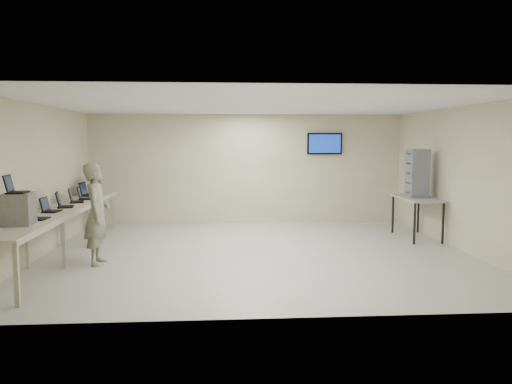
{
  "coord_description": "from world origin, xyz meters",
  "views": [
    {
      "loc": [
        -0.66,
        -9.3,
        2.15
      ],
      "look_at": [
        0.0,
        0.2,
        1.15
      ],
      "focal_mm": 35.0,
      "sensor_mm": 36.0,
      "label": 1
    }
  ],
  "objects": [
    {
      "name": "side_table",
      "position": [
        3.6,
        1.22,
        0.83
      ],
      "size": [
        0.7,
        1.51,
        0.9
      ],
      "color": "gray",
      "rests_on": "ground"
    },
    {
      "name": "soldier",
      "position": [
        -2.8,
        -0.65,
        0.88
      ],
      "size": [
        0.46,
        0.67,
        1.76
      ],
      "primitive_type": "imported",
      "rotation": [
        0.0,
        0.0,
        1.63
      ],
      "color": "#60644B",
      "rests_on": "ground"
    },
    {
      "name": "laptop_1",
      "position": [
        -3.66,
        -0.49,
        0.97
      ],
      "size": [
        0.3,
        0.35,
        0.26
      ],
      "rotation": [
        0.0,
        0.0,
        -0.08
      ],
      "color": "black",
      "rests_on": "workbench"
    },
    {
      "name": "laptop_on_box",
      "position": [
        -3.7,
        -1.8,
        1.44
      ],
      "size": [
        0.32,
        0.37,
        0.27
      ],
      "rotation": [
        0.0,
        0.0,
        0.09
      ],
      "color": "black",
      "rests_on": "equipment_box"
    },
    {
      "name": "laptop_4",
      "position": [
        -3.58,
        1.35,
        0.97
      ],
      "size": [
        0.32,
        0.36,
        0.26
      ],
      "rotation": [
        0.0,
        0.0,
        0.15
      ],
      "color": "black",
      "rests_on": "workbench"
    },
    {
      "name": "laptop_2",
      "position": [
        -3.62,
        0.12,
        0.97
      ],
      "size": [
        0.37,
        0.42,
        0.29
      ],
      "rotation": [
        0.0,
        0.0,
        0.2
      ],
      "color": "black",
      "rests_on": "workbench"
    },
    {
      "name": "monitor_near",
      "position": [
        -3.6,
        2.42,
        1.19
      ],
      "size": [
        0.21,
        0.48,
        0.48
      ],
      "color": "black",
      "rests_on": "workbench"
    },
    {
      "name": "room",
      "position": [
        0.03,
        0.06,
        1.41
      ],
      "size": [
        8.01,
        7.01,
        2.81
      ],
      "color": "#ADAB98",
      "rests_on": "ground"
    },
    {
      "name": "storage_bins",
      "position": [
        3.58,
        1.22,
        1.43
      ],
      "size": [
        0.4,
        0.44,
        1.05
      ],
      "color": "slate",
      "rests_on": "side_table"
    },
    {
      "name": "laptop_5",
      "position": [
        -3.66,
        2.0,
        0.98
      ],
      "size": [
        0.36,
        0.42,
        0.3
      ],
      "rotation": [
        0.0,
        0.0,
        -0.1
      ],
      "color": "black",
      "rests_on": "workbench"
    },
    {
      "name": "laptop_0",
      "position": [
        -3.59,
        -1.32,
        0.97
      ],
      "size": [
        0.29,
        0.35,
        0.26
      ],
      "rotation": [
        0.0,
        0.0,
        -0.07
      ],
      "color": "black",
      "rests_on": "workbench"
    },
    {
      "name": "monitor_far",
      "position": [
        -3.6,
        2.75,
        1.15
      ],
      "size": [
        0.19,
        0.43,
        0.42
      ],
      "color": "black",
      "rests_on": "workbench"
    },
    {
      "name": "laptop_3",
      "position": [
        -3.61,
        0.83,
        0.97
      ],
      "size": [
        0.36,
        0.4,
        0.28
      ],
      "rotation": [
        0.0,
        0.0,
        0.21
      ],
      "color": "black",
      "rests_on": "workbench"
    },
    {
      "name": "workbench",
      "position": [
        -3.59,
        0.0,
        0.83
      ],
      "size": [
        0.76,
        6.0,
        0.9
      ],
      "color": "beige",
      "rests_on": "ground"
    },
    {
      "name": "equipment_box",
      "position": [
        -3.65,
        -1.8,
        1.13
      ],
      "size": [
        0.43,
        0.48,
        0.47
      ],
      "primitive_type": "cube",
      "rotation": [
        0.0,
        0.0,
        0.08
      ],
      "color": "gray",
      "rests_on": "workbench"
    }
  ]
}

